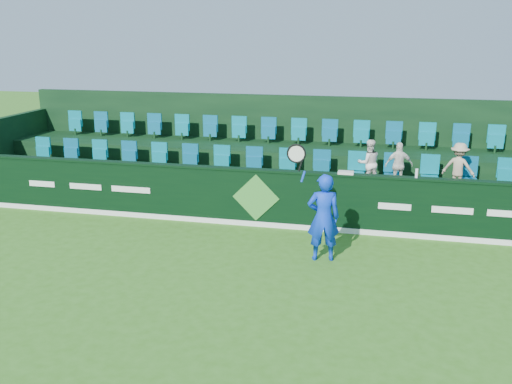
% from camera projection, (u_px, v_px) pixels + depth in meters
% --- Properties ---
extents(ground, '(60.00, 60.00, 0.00)m').
position_uv_depth(ground, '(204.00, 301.00, 9.61)').
color(ground, '#346B19').
rests_on(ground, ground).
extents(sponsor_hoarding, '(16.00, 0.25, 1.35)m').
position_uv_depth(sponsor_hoarding, '(257.00, 197.00, 13.18)').
color(sponsor_hoarding, black).
rests_on(sponsor_hoarding, ground).
extents(stand_tier_front, '(16.00, 2.00, 0.80)m').
position_uv_depth(stand_tier_front, '(267.00, 196.00, 14.29)').
color(stand_tier_front, black).
rests_on(stand_tier_front, ground).
extents(stand_tier_back, '(16.00, 1.80, 1.30)m').
position_uv_depth(stand_tier_back, '(281.00, 169.00, 16.00)').
color(stand_tier_back, black).
rests_on(stand_tier_back, ground).
extents(stand_rear, '(16.00, 4.10, 2.60)m').
position_uv_depth(stand_rear, '(284.00, 146.00, 16.26)').
color(stand_rear, black).
rests_on(stand_rear, ground).
extents(seat_row_front, '(13.50, 0.50, 0.60)m').
position_uv_depth(seat_row_front, '(270.00, 165.00, 14.47)').
color(seat_row_front, '#067585').
rests_on(seat_row_front, stand_tier_front).
extents(seat_row_back, '(13.50, 0.50, 0.60)m').
position_uv_depth(seat_row_back, '(283.00, 134.00, 16.02)').
color(seat_row_back, '#067585').
rests_on(seat_row_back, stand_tier_back).
extents(tennis_player, '(1.13, 0.55, 2.37)m').
position_uv_depth(tennis_player, '(323.00, 217.00, 11.11)').
color(tennis_player, '#0C34CF').
rests_on(tennis_player, ground).
extents(spectator_left, '(0.66, 0.59, 1.13)m').
position_uv_depth(spectator_left, '(369.00, 163.00, 13.51)').
color(spectator_left, white).
rests_on(spectator_left, stand_tier_front).
extents(spectator_middle, '(0.68, 0.37, 1.09)m').
position_uv_depth(spectator_middle, '(399.00, 165.00, 13.37)').
color(spectator_middle, white).
rests_on(spectator_middle, stand_tier_front).
extents(spectator_right, '(0.83, 0.63, 1.14)m').
position_uv_depth(spectator_right, '(459.00, 167.00, 13.07)').
color(spectator_right, tan).
rests_on(spectator_right, stand_tier_front).
extents(towel, '(0.34, 0.22, 0.05)m').
position_uv_depth(towel, '(346.00, 173.00, 12.56)').
color(towel, silver).
rests_on(towel, sponsor_hoarding).
extents(drinks_bottle, '(0.06, 0.06, 0.19)m').
position_uv_depth(drinks_bottle, '(417.00, 173.00, 12.21)').
color(drinks_bottle, white).
rests_on(drinks_bottle, sponsor_hoarding).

